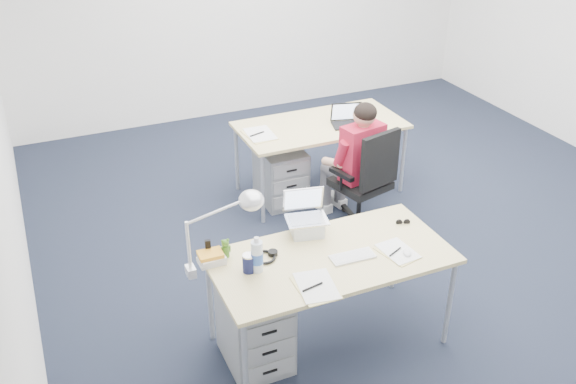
{
  "coord_description": "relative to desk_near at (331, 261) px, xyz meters",
  "views": [
    {
      "loc": [
        -2.78,
        -3.98,
        3.17
      ],
      "look_at": [
        -1.11,
        -0.18,
        0.85
      ],
      "focal_mm": 40.0,
      "sensor_mm": 36.0,
      "label": 1
    }
  ],
  "objects": [
    {
      "name": "wireless_keyboard",
      "position": [
        0.12,
        -0.07,
        0.05
      ],
      "size": [
        0.3,
        0.14,
        0.01
      ],
      "primitive_type": "cube",
      "rotation": [
        0.0,
        0.0,
        -0.05
      ],
      "color": "white",
      "rests_on": "desk_near"
    },
    {
      "name": "floor",
      "position": [
        1.11,
        0.89,
        -0.68
      ],
      "size": [
        7.0,
        7.0,
        0.0
      ],
      "primitive_type": "plane",
      "color": "black",
      "rests_on": "ground"
    },
    {
      "name": "book_stack",
      "position": [
        -0.75,
        0.24,
        0.08
      ],
      "size": [
        0.2,
        0.17,
        0.08
      ],
      "primitive_type": "cube",
      "rotation": [
        0.0,
        0.0,
        -0.31
      ],
      "color": "silver",
      "rests_on": "desk_near"
    },
    {
      "name": "can_koozie",
      "position": [
        -0.56,
        0.06,
        0.11
      ],
      "size": [
        0.1,
        0.1,
        0.13
      ],
      "primitive_type": "cylinder",
      "rotation": [
        0.0,
        0.0,
        -0.34
      ],
      "color": "#14183F",
      "rests_on": "desk_near"
    },
    {
      "name": "sunglasses",
      "position": [
        0.65,
        0.15,
        0.06
      ],
      "size": [
        0.11,
        0.08,
        0.02
      ],
      "primitive_type": null,
      "rotation": [
        0.0,
        0.0,
        -0.33
      ],
      "color": "black",
      "rests_on": "desk_near"
    },
    {
      "name": "computer_mouse",
      "position": [
        0.47,
        -0.19,
        0.06
      ],
      "size": [
        0.09,
        0.1,
        0.03
      ],
      "primitive_type": "ellipsoid",
      "rotation": [
        0.0,
        0.0,
        -0.41
      ],
      "color": "white",
      "rests_on": "desk_near"
    },
    {
      "name": "bear_figurine",
      "position": [
        -0.64,
        0.27,
        0.11
      ],
      "size": [
        0.08,
        0.07,
        0.14
      ],
      "primitive_type": null,
      "rotation": [
        0.0,
        0.0,
        -0.28
      ],
      "color": "#2C651B",
      "rests_on": "desk_near"
    },
    {
      "name": "water_bottle",
      "position": [
        -0.51,
        0.04,
        0.17
      ],
      "size": [
        0.1,
        0.1,
        0.25
      ],
      "primitive_type": "cylinder",
      "rotation": [
        0.0,
        0.0,
        -0.4
      ],
      "color": "silver",
      "rests_on": "desk_near"
    },
    {
      "name": "drawer_pedestal_near",
      "position": [
        -0.54,
        0.03,
        -0.41
      ],
      "size": [
        0.4,
        0.5,
        0.55
      ],
      "primitive_type": "cube",
      "color": "gray",
      "rests_on": "ground"
    },
    {
      "name": "office_chair",
      "position": [
        0.95,
        1.22,
        -0.4
      ],
      "size": [
        0.77,
        0.77,
        1.01
      ],
      "rotation": [
        0.0,
        0.0,
        0.25
      ],
      "color": "black",
      "rests_on": "ground"
    },
    {
      "name": "desk_far",
      "position": [
        0.92,
        2.03,
        0.0
      ],
      "size": [
        1.6,
        0.8,
        0.73
      ],
      "color": "tan",
      "rests_on": "ground"
    },
    {
      "name": "room",
      "position": [
        1.11,
        0.89,
        1.03
      ],
      "size": [
        6.02,
        7.02,
        2.8
      ],
      "color": "white",
      "rests_on": "ground"
    },
    {
      "name": "silver_laptop",
      "position": [
        -0.03,
        0.31,
        0.2
      ],
      "size": [
        0.33,
        0.28,
        0.3
      ],
      "primitive_type": null,
      "rotation": [
        0.0,
        0.0,
        -0.21
      ],
      "color": "silver",
      "rests_on": "desk_near"
    },
    {
      "name": "papers_left",
      "position": [
        -0.25,
        -0.27,
        0.05
      ],
      "size": [
        0.26,
        0.34,
        0.01
      ],
      "primitive_type": "cube",
      "rotation": [
        0.0,
        0.0,
        -0.11
      ],
      "color": "#DECE80",
      "rests_on": "desk_near"
    },
    {
      "name": "drawer_pedestal_far",
      "position": [
        0.48,
        2.0,
        -0.41
      ],
      "size": [
        0.4,
        0.5,
        0.55
      ],
      "primitive_type": "cube",
      "color": "gray",
      "rests_on": "ground"
    },
    {
      "name": "dark_laptop",
      "position": [
        1.14,
        1.88,
        0.15
      ],
      "size": [
        0.36,
        0.35,
        0.21
      ],
      "primitive_type": null,
      "rotation": [
        0.0,
        0.0,
        -0.25
      ],
      "color": "black",
      "rests_on": "desk_far"
    },
    {
      "name": "far_cup",
      "position": [
        1.32,
        2.0,
        0.1
      ],
      "size": [
        0.09,
        0.09,
        0.1
      ],
      "primitive_type": "cylinder",
      "rotation": [
        0.0,
        0.0,
        0.36
      ],
      "color": "white",
      "rests_on": "desk_far"
    },
    {
      "name": "papers_right",
      "position": [
        0.42,
        -0.15,
        0.05
      ],
      "size": [
        0.23,
        0.3,
        0.01
      ],
      "primitive_type": "cube",
      "rotation": [
        0.0,
        0.0,
        0.14
      ],
      "color": "#DECE80",
      "rests_on": "desk_near"
    },
    {
      "name": "desk_lamp",
      "position": [
        -0.75,
        0.16,
        0.32
      ],
      "size": [
        0.5,
        0.31,
        0.54
      ],
      "primitive_type": null,
      "rotation": [
        0.0,
        0.0,
        0.32
      ],
      "color": "silver",
      "rests_on": "desk_near"
    },
    {
      "name": "seated_person",
      "position": [
        0.92,
        1.39,
        -0.08
      ],
      "size": [
        0.43,
        0.7,
        1.2
      ],
      "rotation": [
        0.0,
        0.0,
        0.19
      ],
      "color": "#B81A33",
      "rests_on": "ground"
    },
    {
      "name": "desk_near",
      "position": [
        0.0,
        0.0,
        0.0
      ],
      "size": [
        1.6,
        0.8,
        0.73
      ],
      "color": "tan",
      "rests_on": "ground"
    },
    {
      "name": "headphones",
      "position": [
        -0.42,
        0.15,
        0.06
      ],
      "size": [
        0.24,
        0.2,
        0.03
      ],
      "primitive_type": null,
      "rotation": [
        0.0,
        0.0,
        0.2
      ],
      "color": "black",
      "rests_on": "desk_near"
    },
    {
      "name": "cordless_phone",
      "position": [
        -0.75,
        0.31,
        0.11
      ],
      "size": [
        0.04,
        0.03,
        0.14
      ],
      "primitive_type": "cube",
      "rotation": [
        0.0,
        0.0,
        -0.12
      ],
      "color": "black",
      "rests_on": "desk_near"
    },
    {
      "name": "far_papers",
      "position": [
        0.28,
        2.01,
        0.05
      ],
      "size": [
        0.24,
        0.34,
        0.01
      ],
      "primitive_type": "cube",
      "rotation": [
        0.0,
        0.0,
        0.0
      ],
      "color": "white",
      "rests_on": "desk_far"
    }
  ]
}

